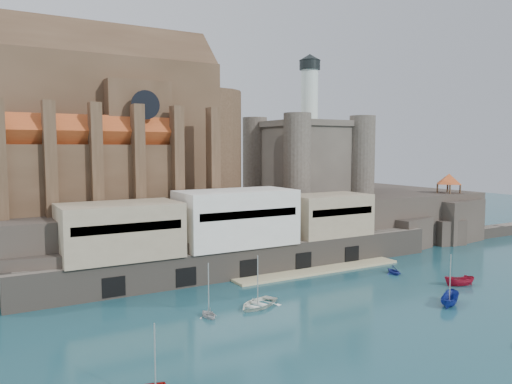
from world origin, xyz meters
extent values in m
plane|color=#18444F|center=(0.00, 0.00, 0.00)|extent=(300.00, 300.00, 0.00)
cube|color=#2B2420|center=(0.00, 40.00, 5.00)|extent=(100.00, 34.00, 10.00)
cube|color=#2B2420|center=(-38.00, 23.50, 3.00)|extent=(9.00, 5.00, 6.00)
cube|color=#2B2420|center=(-22.00, 23.50, 3.00)|extent=(9.00, 5.00, 6.00)
cube|color=#2B2420|center=(-5.00, 23.50, 3.00)|extent=(9.00, 5.00, 6.00)
cube|color=#2B2420|center=(12.00, 23.50, 3.00)|extent=(9.00, 5.00, 6.00)
cube|color=#2B2420|center=(28.00, 23.50, 3.00)|extent=(9.00, 5.00, 6.00)
cube|color=#695F54|center=(-8.00, 22.50, 2.25)|extent=(70.00, 6.00, 4.50)
cube|color=tan|center=(2.00, 18.00, 0.15)|extent=(30.00, 4.00, 0.40)
cube|color=black|center=(-30.00, 19.60, 1.60)|extent=(3.00, 0.40, 2.60)
cube|color=black|center=(-20.00, 19.60, 1.60)|extent=(3.00, 0.40, 2.60)
cube|color=black|center=(-10.00, 19.60, 1.60)|extent=(3.00, 0.40, 2.60)
cube|color=black|center=(0.00, 19.60, 1.60)|extent=(3.00, 0.40, 2.60)
cube|color=black|center=(10.00, 19.60, 1.60)|extent=(3.00, 0.40, 2.60)
cube|color=#9D896A|center=(-28.00, 23.50, 8.25)|extent=(16.00, 9.00, 7.50)
cube|color=silver|center=(-10.00, 23.50, 8.75)|extent=(18.00, 9.00, 8.50)
cube|color=#9D896A|center=(8.00, 23.50, 8.00)|extent=(14.00, 8.00, 7.00)
cube|color=#493322|center=(-26.00, 42.00, 22.00)|extent=(38.00, 14.00, 24.00)
cube|color=#493322|center=(-26.00, 42.00, 34.00)|extent=(38.00, 13.01, 13.01)
cylinder|color=#493322|center=(-7.00, 42.00, 20.00)|extent=(14.00, 14.00, 20.00)
cube|color=#493322|center=(-22.00, 42.00, 20.00)|extent=(10.00, 20.00, 20.00)
cube|color=#493322|center=(-30.00, 32.50, 15.00)|extent=(28.00, 5.00, 10.00)
cube|color=#493322|center=(-30.00, 51.50, 15.00)|extent=(28.00, 5.00, 10.00)
cube|color=#BC4B20|center=(-30.00, 32.50, 21.60)|extent=(28.00, 5.66, 5.66)
cube|color=#BC4B20|center=(-30.00, 51.50, 21.60)|extent=(28.00, 5.66, 5.66)
cylinder|color=black|center=(-22.00, 29.95, 26.00)|extent=(4.40, 0.30, 4.40)
cube|color=#493322|center=(-42.00, 29.50, 18.00)|extent=(1.60, 2.20, 16.00)
cube|color=#493322|center=(-35.80, 29.50, 18.00)|extent=(1.60, 2.20, 16.00)
cube|color=#493322|center=(-29.60, 29.50, 18.00)|extent=(1.60, 2.20, 16.00)
cube|color=#493322|center=(-23.40, 29.50, 18.00)|extent=(1.60, 2.20, 16.00)
cube|color=#493322|center=(-17.20, 29.50, 18.00)|extent=(1.60, 2.20, 16.00)
cube|color=#493322|center=(-11.00, 29.50, 18.00)|extent=(1.60, 2.20, 16.00)
cube|color=#494239|center=(16.00, 41.00, 17.00)|extent=(16.00, 16.00, 14.00)
cube|color=#494239|center=(16.00, 41.00, 24.40)|extent=(17.00, 17.00, 1.20)
cylinder|color=#494239|center=(8.00, 33.00, 18.00)|extent=(5.20, 5.20, 16.00)
cylinder|color=#494239|center=(24.00, 33.00, 18.00)|extent=(5.20, 5.20, 16.00)
cylinder|color=#494239|center=(8.00, 49.00, 18.00)|extent=(5.20, 5.20, 16.00)
cylinder|color=#494239|center=(24.00, 49.00, 18.00)|extent=(5.20, 5.20, 16.00)
cylinder|color=silver|center=(18.00, 43.00, 30.00)|extent=(3.60, 3.60, 12.00)
cylinder|color=black|center=(18.00, 43.00, 37.00)|extent=(4.40, 4.40, 2.00)
cone|color=black|center=(18.00, 43.00, 38.60)|extent=(4.60, 4.60, 1.40)
cube|color=#2B2420|center=(42.00, 26.00, 4.35)|extent=(12.00, 10.00, 8.70)
cube|color=#2B2420|center=(38.00, 23.00, 2.50)|extent=(6.00, 5.00, 5.00)
cube|color=#2B2420|center=(47.00, 28.00, 3.00)|extent=(5.00, 4.00, 6.00)
cube|color=#493322|center=(42.00, 26.00, 8.85)|extent=(4.20, 4.20, 0.30)
cylinder|color=#493322|center=(40.40, 24.40, 10.30)|extent=(0.36, 0.36, 3.20)
cylinder|color=#493322|center=(43.60, 24.40, 10.30)|extent=(0.36, 0.36, 3.20)
cylinder|color=#493322|center=(40.40, 27.60, 10.30)|extent=(0.36, 0.36, 3.20)
cylinder|color=#493322|center=(43.60, 27.60, 10.30)|extent=(0.36, 0.36, 3.20)
pyramid|color=#BC4B20|center=(42.00, 26.00, 13.00)|extent=(6.40, 6.40, 2.20)
imported|color=navy|center=(5.55, -3.93, 0.00)|extent=(2.51, 2.49, 4.86)
imported|color=beige|center=(-22.32, 6.90, 0.00)|extent=(2.67, 1.74, 2.98)
imported|color=maroon|center=(14.09, 1.25, 0.00)|extent=(2.25, 2.22, 4.58)
imported|color=white|center=(-15.41, 7.54, 0.00)|extent=(3.08, 4.64, 6.31)
imported|color=navy|center=(10.89, 10.73, 0.00)|extent=(3.11, 2.27, 3.25)
camera|label=1|loc=(-45.62, -44.33, 19.55)|focal=35.00mm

